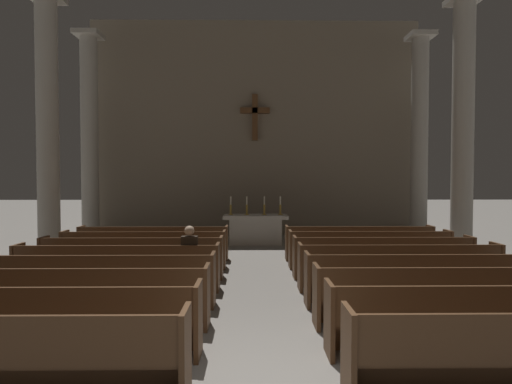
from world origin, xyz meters
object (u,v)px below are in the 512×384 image
(pew_left_row_6, at_px, (133,257))
(pew_right_row_6, at_px, (383,257))
(column_right_fourth, at_px, (419,140))
(candlestick_inner_left, at_px, (247,209))
(pew_right_row_7, at_px, (370,249))
(pew_right_row_2, at_px, (486,319))
(pew_left_row_7, at_px, (144,250))
(pew_left_row_4, at_px, (99,280))
(pew_right_row_4, at_px, (420,279))
(pew_right_row_5, at_px, (399,267))
(column_right_third, at_px, (463,130))
(candlestick_inner_right, at_px, (264,209))
(column_left_fourth, at_px, (90,140))
(altar, at_px, (256,229))
(pew_left_row_8, at_px, (154,243))
(pew_left_row_3, at_px, (74,297))
(column_left_third, at_px, (48,130))
(pew_right_row_8, at_px, (359,243))
(candlestick_outer_right, at_px, (280,209))
(pew_left_row_5, at_px, (118,267))
(pew_right_row_3, at_px, (448,296))
(candlestick_outer_left, at_px, (231,209))
(lone_worshipper, at_px, (190,256))

(pew_left_row_6, distance_m, pew_right_row_6, 5.67)
(column_right_fourth, relative_size, candlestick_inner_left, 11.81)
(pew_right_row_7, bearing_deg, pew_right_row_2, -90.00)
(pew_left_row_7, bearing_deg, pew_left_row_4, -90.00)
(pew_left_row_4, bearing_deg, pew_right_row_4, 0.00)
(pew_left_row_7, distance_m, pew_right_row_2, 7.79)
(pew_right_row_5, height_order, column_right_third, column_right_third)
(pew_left_row_6, distance_m, candlestick_inner_right, 5.92)
(column_left_fourth, distance_m, candlestick_inner_right, 6.73)
(pew_left_row_4, height_order, altar, altar)
(pew_left_row_8, bearing_deg, pew_right_row_7, -10.66)
(column_right_third, bearing_deg, pew_left_row_4, -151.55)
(altar, distance_m, candlestick_inner_right, 0.74)
(pew_left_row_8, relative_size, candlestick_inner_right, 6.45)
(pew_right_row_7, height_order, candlestick_inner_left, candlestick_inner_left)
(column_right_third, bearing_deg, pew_right_row_4, -123.05)
(pew_right_row_5, bearing_deg, pew_right_row_6, 90.00)
(pew_left_row_3, height_order, pew_right_row_5, same)
(column_right_third, bearing_deg, candlestick_inner_left, 159.24)
(pew_left_row_4, relative_size, column_left_third, 0.55)
(pew_right_row_2, bearing_deg, pew_right_row_8, 90.00)
(pew_left_row_3, relative_size, pew_left_row_4, 1.00)
(pew_right_row_2, relative_size, pew_right_row_5, 1.00)
(pew_left_row_3, bearing_deg, candlestick_outer_right, 65.72)
(column_right_third, bearing_deg, altar, 158.28)
(column_left_fourth, xyz_separation_m, altar, (5.92, -0.80, -3.10))
(pew_left_row_4, bearing_deg, pew_right_row_2, -20.63)
(pew_left_row_3, relative_size, pew_left_row_5, 1.00)
(column_left_third, bearing_deg, pew_right_row_5, -22.78)
(column_right_fourth, bearing_deg, pew_left_row_6, -146.61)
(pew_left_row_4, distance_m, altar, 7.65)
(candlestick_inner_right, bearing_deg, pew_right_row_3, -72.76)
(pew_right_row_7, relative_size, column_right_third, 0.55)
(candlestick_outer_left, bearing_deg, pew_right_row_4, -62.58)
(candlestick_outer_right, bearing_deg, column_right_fourth, 9.00)
(pew_right_row_2, relative_size, candlestick_outer_left, 6.45)
(pew_right_row_4, bearing_deg, pew_left_row_3, -169.34)
(pew_left_row_4, distance_m, pew_left_row_6, 2.13)
(altar, xyz_separation_m, lone_worshipper, (-1.39, -6.00, 0.16))
(column_left_third, bearing_deg, altar, 21.72)
(pew_right_row_5, bearing_deg, pew_right_row_2, -90.00)
(altar, height_order, candlestick_outer_left, candlestick_outer_left)
(column_right_third, bearing_deg, column_left_third, 180.00)
(column_right_fourth, distance_m, candlestick_outer_right, 5.68)
(column_left_third, xyz_separation_m, candlestick_outer_right, (6.77, 2.36, -2.43))
(pew_left_row_8, height_order, column_left_third, column_left_third)
(pew_left_row_7, relative_size, pew_right_row_7, 1.00)
(pew_left_row_6, bearing_deg, column_right_fourth, 33.39)
(column_left_third, distance_m, altar, 7.09)
(lone_worshipper, bearing_deg, pew_left_row_7, 124.58)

